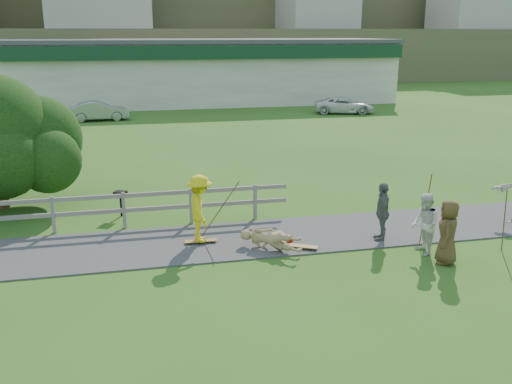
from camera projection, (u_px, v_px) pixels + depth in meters
ground at (207, 264)px, 14.41m from camera, size 260.00×260.00×0.00m
path at (199, 243)px, 15.81m from camera, size 34.00×3.00×0.04m
fence at (30, 211)px, 16.31m from camera, size 15.05×0.10×1.10m
strip_mall at (194, 70)px, 47.35m from camera, size 32.50×10.75×5.10m
skater_rider at (200, 212)px, 15.51m from camera, size 0.70×1.21×1.86m
skater_fallen at (270, 239)px, 15.20m from camera, size 1.50×1.57×0.64m
spectator_a at (425, 224)px, 14.85m from camera, size 0.71×0.87×1.64m
spectator_b at (382, 212)px, 15.83m from camera, size 0.69×1.06×1.68m
spectator_c at (448, 232)px, 14.25m from camera, size 0.87×0.97×1.66m
car_silver at (99, 111)px, 37.57m from camera, size 3.96×1.64×1.27m
car_white at (344, 105)px, 40.95m from camera, size 4.61×3.02×1.18m
bbq at (121, 204)px, 18.06m from camera, size 0.46×0.42×0.82m
longboard_rider at (201, 242)px, 15.75m from camera, size 0.88×0.23×0.10m
longboard_fallen at (300, 248)px, 15.35m from camera, size 0.95×0.65×0.11m
helmet at (288, 240)px, 15.71m from camera, size 0.28×0.28×0.28m
pole_rider at (219, 204)px, 16.00m from camera, size 0.03×0.03×1.99m
pole_spec_left at (425, 210)px, 15.38m from camera, size 0.03×0.03×2.03m
pole_spec_right at (504, 220)px, 15.06m from camera, size 0.03×0.03×1.71m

